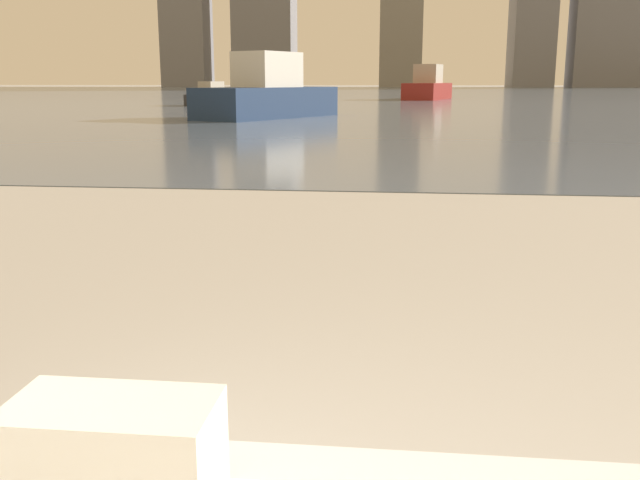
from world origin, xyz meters
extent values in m
cube|color=silver|center=(-0.05, 0.84, 0.55)|extent=(0.30, 0.17, 0.04)
cube|color=silver|center=(-0.05, 0.84, 0.59)|extent=(0.30, 0.17, 0.04)
cube|color=silver|center=(-0.05, 0.84, 0.63)|extent=(0.30, 0.17, 0.04)
cube|color=slate|center=(0.00, 62.00, 0.01)|extent=(180.00, 110.00, 0.01)
cube|color=#2D2D33|center=(-8.02, 31.17, 0.25)|extent=(1.86, 2.90, 0.48)
cube|color=#B2A893|center=(-8.02, 31.17, 0.77)|extent=(1.01, 1.21, 0.55)
cube|color=navy|center=(-3.60, 21.02, 0.45)|extent=(3.79, 5.27, 0.88)
cube|color=silver|center=(-3.60, 21.02, 1.39)|extent=(1.97, 2.25, 1.01)
cube|color=maroon|center=(1.77, 42.17, 0.47)|extent=(3.06, 5.52, 0.92)
cube|color=#B2A893|center=(1.77, 42.17, 1.45)|extent=(1.76, 2.23, 1.05)
camera|label=1|loc=(0.35, -0.05, 1.09)|focal=40.00mm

